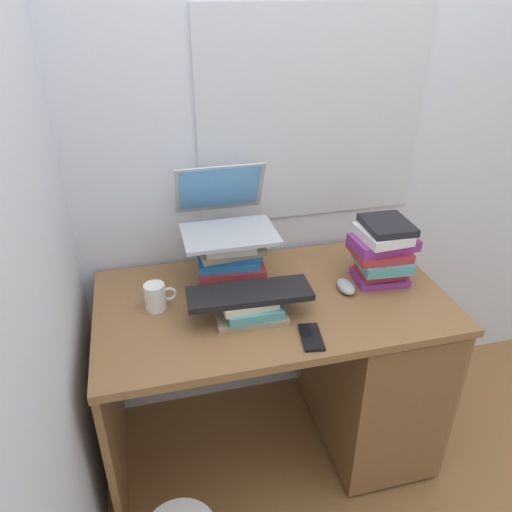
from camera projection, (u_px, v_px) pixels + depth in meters
ground_plane at (270, 444)px, 2.18m from camera, size 6.00×6.00×0.00m
wall_back at (248, 125)px, 1.88m from camera, size 6.00×0.06×2.60m
wall_left at (32, 176)px, 1.40m from camera, size 0.05×6.00×2.60m
desk at (348, 363)px, 2.02m from camera, size 1.26×0.70×0.77m
book_stack_tall at (230, 260)px, 1.84m from camera, size 0.25×0.20×0.20m
book_stack_keyboard_riser at (250, 307)px, 1.70m from camera, size 0.25×0.20×0.08m
book_stack_side at (382, 251)px, 1.86m from camera, size 0.24×0.21×0.24m
laptop at (225, 214)px, 1.83m from camera, size 0.34×0.35×0.22m
keyboard at (249, 293)px, 1.67m from camera, size 0.43×0.16×0.02m
computer_mouse at (346, 287)px, 1.84m from camera, size 0.06×0.10×0.04m
mug at (156, 297)px, 1.73m from camera, size 0.11×0.07×0.10m
cell_phone at (311, 337)px, 1.60m from camera, size 0.09×0.14×0.01m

